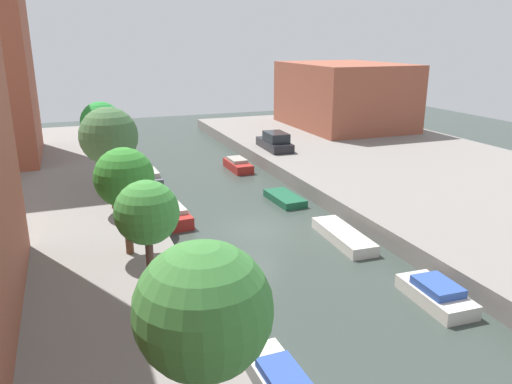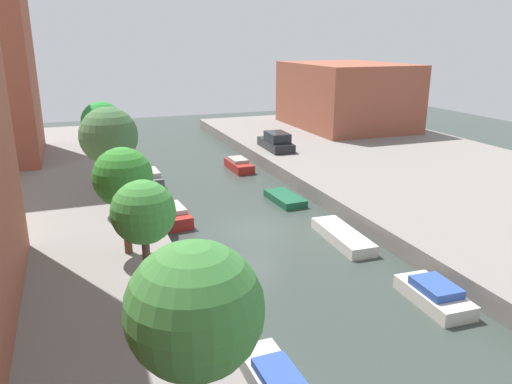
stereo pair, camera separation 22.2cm
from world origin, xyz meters
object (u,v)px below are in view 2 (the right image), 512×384
Objects in this scene: moored_boat_right_2 at (343,236)px; moored_boat_right_4 at (239,165)px; street_tree_4 at (102,122)px; moored_boat_left_4 at (150,177)px; parked_car at (276,142)px; street_tree_0 at (195,312)px; street_tree_1 at (143,214)px; low_block_right at (346,95)px; moored_boat_left_2 at (215,274)px; moored_boat_right_3 at (285,198)px; moored_boat_left_3 at (172,214)px; street_tree_3 at (109,136)px; street_tree_2 at (123,178)px; moored_boat_right_1 at (434,295)px.

moored_boat_right_2 is 1.32× the size of moored_boat_right_4.
moored_boat_left_4 is (3.08, 2.50, -4.45)m from street_tree_4.
parked_car is 17.53m from moored_boat_right_2.
street_tree_0 is 1.12× the size of street_tree_1.
low_block_right is 3.33× the size of moored_boat_left_2.
moored_boat_right_3 is (7.03, 8.83, -0.10)m from moored_boat_left_2.
moored_boat_left_3 is at bearing 141.92° from moored_boat_right_2.
street_tree_0 is at bearing -90.00° from street_tree_3.
moored_boat_left_3 reaches higher than moored_boat_right_4.
moored_boat_left_3 is at bearing 75.73° from street_tree_1.
parked_car is (13.97, 10.71, -3.32)m from street_tree_3.
street_tree_0 reaches higher than moored_boat_right_2.
moored_boat_right_3 is at bearing 33.48° from street_tree_2.
moored_boat_right_4 is (10.13, 27.93, -4.67)m from street_tree_0.
moored_boat_left_2 is 1.20× the size of moored_boat_right_1.
street_tree_1 is at bearing -150.44° from moored_boat_right_2.
moored_boat_left_2 is at bearing -164.67° from moored_boat_right_2.
low_block_right is 2.59× the size of street_tree_4.
street_tree_1 is 1.43× the size of moored_boat_right_3.
moored_boat_left_3 is at bearing -126.65° from moored_boat_right_4.
street_tree_2 is 7.64m from moored_boat_left_3.
low_block_right is at bearing 59.97° from moored_boat_right_2.
moored_boat_left_4 is (-21.87, -10.90, -3.79)m from low_block_right.
moored_boat_right_4 is at bearing 56.67° from street_tree_2.
street_tree_4 is 1.47× the size of moored_boat_right_4.
street_tree_2 is 1.38× the size of moored_boat_right_1.
street_tree_0 is 12.55m from street_tree_2.
street_tree_1 is 6.80m from moored_boat_left_2.
street_tree_3 is (0.00, 6.38, 0.59)m from street_tree_2.
moored_boat_left_3 is at bearing 80.70° from street_tree_0.
moored_boat_left_3 is 0.97× the size of moored_boat_left_4.
parked_car is 1.30× the size of moored_boat_right_4.
street_tree_0 is at bearing -107.30° from moored_boat_left_2.
moored_boat_right_4 is (10.13, 15.41, -3.94)m from street_tree_2.
street_tree_0 reaches higher than moored_boat_right_3.
street_tree_4 is at bearing 117.53° from moored_boat_left_3.
moored_boat_left_2 is at bearing -31.59° from street_tree_2.
street_tree_3 is 1.62× the size of moored_boat_right_3.
street_tree_4 reaches higher than moored_boat_right_3.
street_tree_2 reaches higher than moored_boat_right_3.
street_tree_2 is at bearing -102.32° from moored_boat_left_4.
low_block_right is 2.87× the size of moored_boat_right_2.
street_tree_3 is 1.20× the size of parked_car.
street_tree_0 is at bearing -90.00° from street_tree_1.
parked_car is at bearing 37.49° from street_tree_3.
moored_boat_right_4 reaches higher than moored_boat_right_3.
moored_boat_right_2 is at bearing 15.33° from moored_boat_left_2.
moored_boat_right_1 is at bearing 28.58° from street_tree_0.
moored_boat_right_1 is at bearing -88.56° from moored_boat_right_4.
low_block_right reaches higher than moored_boat_left_2.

